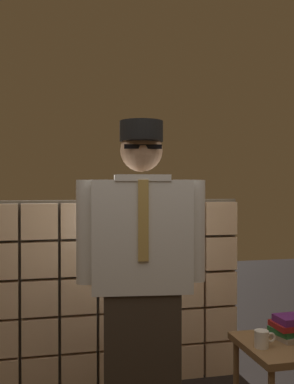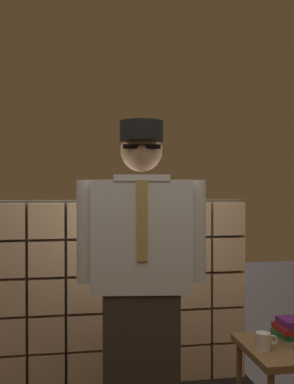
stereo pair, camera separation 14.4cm
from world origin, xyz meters
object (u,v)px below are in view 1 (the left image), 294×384
(side_table, at_px, (287,356))
(coffee_mug, at_px, (262,339))
(book_stack, at_px, (290,328))
(standing_person, at_px, (141,277))

(side_table, xyz_separation_m, coffee_mug, (-0.18, -0.03, 0.12))
(book_stack, distance_m, coffee_mug, 0.25)
(standing_person, distance_m, side_table, 0.97)
(book_stack, xyz_separation_m, coffee_mug, (-0.23, -0.09, -0.02))
(side_table, bearing_deg, standing_person, 171.74)
(standing_person, height_order, book_stack, standing_person)
(side_table, bearing_deg, book_stack, 48.22)
(book_stack, bearing_deg, standing_person, 175.88)
(side_table, distance_m, coffee_mug, 0.22)
(coffee_mug, bearing_deg, book_stack, 21.42)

